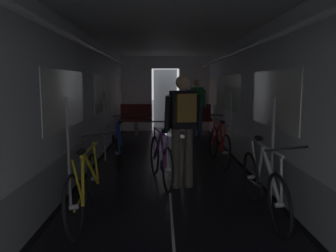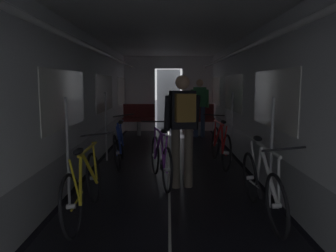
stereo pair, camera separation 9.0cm
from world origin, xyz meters
name	(u,v)px [view 1 (the left image)]	position (x,y,z in m)	size (l,w,h in m)	color
train_car_shell	(169,75)	(0.00, 3.60, 1.70)	(3.14, 12.34, 2.57)	black
bench_seat_far_left	(136,117)	(-0.90, 8.07, 0.57)	(0.98, 0.51, 0.95)	gray
bench_seat_far_right	(195,117)	(0.90, 8.07, 0.57)	(0.98, 0.51, 0.95)	gray
bicycle_blue	(118,145)	(-0.97, 4.36, 0.38)	(0.44, 1.69, 0.96)	black
bicycle_white	(264,185)	(1.08, 1.79, 0.38)	(0.44, 1.69, 0.95)	black
bicycle_red	(219,145)	(0.99, 4.35, 0.38)	(0.44, 1.69, 0.95)	black
bicycle_yellow	(86,187)	(-0.99, 1.76, 0.38)	(0.44, 1.69, 0.95)	black
person_cyclist_aisle	(183,121)	(0.20, 2.91, 1.02)	(0.56, 0.44, 1.69)	brown
bicycle_purple_in_aisle	(161,159)	(-0.14, 3.18, 0.38)	(0.54, 1.67, 0.94)	black
person_standing_near_bench	(197,104)	(0.90, 7.70, 0.98)	(0.53, 0.23, 1.69)	#384C75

